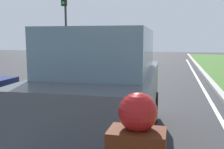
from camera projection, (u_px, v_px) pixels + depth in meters
name	position (u px, v px, depth m)	size (l,w,h in m)	color
ground_plane	(116.00, 88.00, 11.09)	(60.00, 60.00, 0.00)	#2D2D30
lane_line_center	(100.00, 87.00, 11.25)	(0.12, 32.00, 0.01)	silver
lane_line_right_edge	(205.00, 92.00, 10.27)	(0.12, 32.00, 0.01)	silver
curb_right	(219.00, 91.00, 10.15)	(0.24, 48.00, 0.12)	#9E9B93
car_suv_ahead	(106.00, 86.00, 5.15)	(2.08, 4.55, 2.28)	#474C51
traffic_light_overhead_left	(65.00, 16.00, 16.94)	(0.32, 0.50, 5.20)	#2D2D2D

